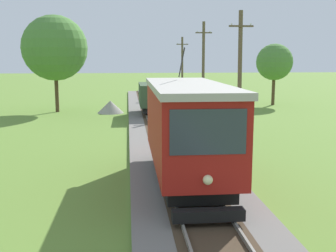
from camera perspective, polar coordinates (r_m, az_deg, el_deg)
name	(u,v)px	position (r m, az deg, el deg)	size (l,w,h in m)	color
red_tram	(187,128)	(15.10, 2.65, -0.28)	(2.60, 8.54, 4.79)	maroon
freight_car	(154,97)	(33.64, -1.91, 4.04)	(2.40, 5.20, 2.31)	#384C33
utility_pole_mid	(240,74)	(24.22, 9.89, 7.05)	(1.40, 0.52, 7.37)	brown
utility_pole_far	(203,67)	(35.55, 4.89, 8.16)	(1.40, 0.30, 7.70)	brown
utility_pole_distant	(182,67)	(49.05, 1.98, 8.19)	(1.40, 0.49, 7.09)	brown
gravel_pile	(110,107)	(35.88, -7.95, 2.65)	(2.27, 2.27, 1.07)	#9E998E
tree_right_near	(274,62)	(42.69, 14.50, 8.53)	(3.60, 3.60, 6.08)	#4C3823
tree_left_far	(55,48)	(37.29, -15.38, 10.35)	(5.59, 5.59, 8.33)	#4C3823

